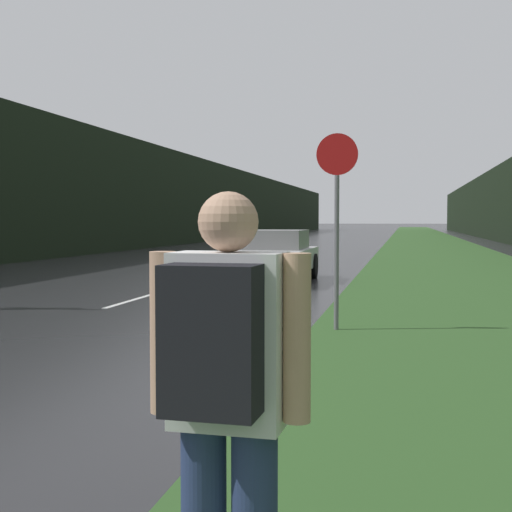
{
  "coord_description": "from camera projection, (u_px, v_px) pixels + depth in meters",
  "views": [
    {
      "loc": [
        5.46,
        -0.86,
        1.65
      ],
      "look_at": [
        2.4,
        13.63,
        0.89
      ],
      "focal_mm": 50.0,
      "sensor_mm": 36.0,
      "label": 1
    }
  ],
  "objects": [
    {
      "name": "stop_sign",
      "position": [
        337.0,
        214.0,
        10.46
      ],
      "size": [
        0.61,
        0.07,
        2.91
      ],
      "color": "slate",
      "rests_on": "ground_plane"
    },
    {
      "name": "lane_stripe_d",
      "position": [
        221.0,
        274.0,
        21.5
      ],
      "size": [
        0.12,
        3.0,
        0.01
      ],
      "primitive_type": "cube",
      "color": "silver",
      "rests_on": "ground_plane"
    },
    {
      "name": "lane_stripe_c",
      "position": [
        135.0,
        299.0,
        14.66
      ],
      "size": [
        0.12,
        3.0,
        0.01
      ],
      "primitive_type": "cube",
      "color": "silver",
      "rests_on": "ground_plane"
    },
    {
      "name": "grass_verge",
      "position": [
        435.0,
        249.0,
        39.69
      ],
      "size": [
        6.0,
        240.0,
        0.02
      ],
      "primitive_type": "cube",
      "color": "#2D5123",
      "rests_on": "ground_plane"
    },
    {
      "name": "hitchhiker_with_backpack",
      "position": [
        226.0,
        398.0,
        2.57
      ],
      "size": [
        0.61,
        0.43,
        1.75
      ],
      "rotation": [
        0.0,
        0.0,
        -0.04
      ],
      "color": "navy",
      "rests_on": "ground_plane"
    },
    {
      "name": "treeline_far_side",
      "position": [
        192.0,
        201.0,
        52.83
      ],
      "size": [
        2.0,
        140.0,
        6.1
      ],
      "primitive_type": "cube",
      "color": "black",
      "rests_on": "ground_plane"
    },
    {
      "name": "car_passing_near",
      "position": [
        274.0,
        255.0,
        18.86
      ],
      "size": [
        1.97,
        4.38,
        1.37
      ],
      "rotation": [
        0.0,
        0.0,
        3.14
      ],
      "color": "#BCBCBC",
      "rests_on": "ground_plane"
    }
  ]
}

